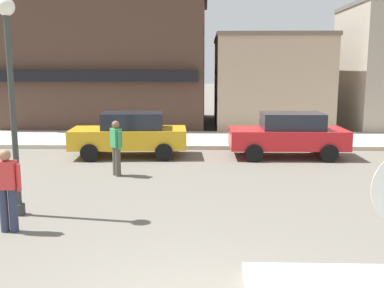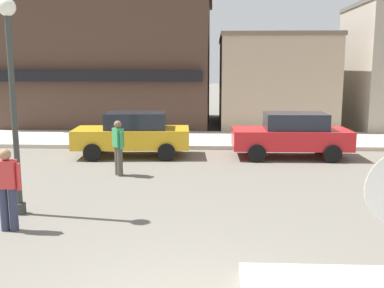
{
  "view_description": "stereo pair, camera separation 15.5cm",
  "coord_description": "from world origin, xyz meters",
  "px_view_note": "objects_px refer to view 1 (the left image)",
  "views": [
    {
      "loc": [
        0.06,
        -4.96,
        3.13
      ],
      "look_at": [
        -0.23,
        4.5,
        1.5
      ],
      "focal_mm": 42.0,
      "sensor_mm": 36.0,
      "label": 1
    },
    {
      "loc": [
        0.22,
        -4.96,
        3.13
      ],
      "look_at": [
        -0.23,
        4.5,
        1.5
      ],
      "focal_mm": 42.0,
      "sensor_mm": 36.0,
      "label": 2
    }
  ],
  "objects_px": {
    "lamp_post": "(10,75)",
    "pedestrian_crossing_far": "(7,188)",
    "parked_car_second": "(288,134)",
    "parked_car_nearest": "(130,134)",
    "pedestrian_crossing_near": "(116,146)"
  },
  "relations": [
    {
      "from": "parked_car_second",
      "to": "pedestrian_crossing_near",
      "type": "height_order",
      "value": "pedestrian_crossing_near"
    },
    {
      "from": "parked_car_nearest",
      "to": "pedestrian_crossing_far",
      "type": "xyz_separation_m",
      "value": [
        -1.1,
        -7.39,
        0.06
      ]
    },
    {
      "from": "parked_car_nearest",
      "to": "pedestrian_crossing_near",
      "type": "xyz_separation_m",
      "value": [
        0.08,
        -2.85,
        0.06
      ]
    },
    {
      "from": "pedestrian_crossing_near",
      "to": "pedestrian_crossing_far",
      "type": "xyz_separation_m",
      "value": [
        -1.18,
        -4.54,
        0.0
      ]
    },
    {
      "from": "lamp_post",
      "to": "pedestrian_crossing_near",
      "type": "distance_m",
      "value": 4.35
    },
    {
      "from": "parked_car_nearest",
      "to": "parked_car_second",
      "type": "relative_size",
      "value": 1.02
    },
    {
      "from": "pedestrian_crossing_near",
      "to": "pedestrian_crossing_far",
      "type": "distance_m",
      "value": 4.69
    },
    {
      "from": "lamp_post",
      "to": "pedestrian_crossing_far",
      "type": "distance_m",
      "value": 2.33
    },
    {
      "from": "lamp_post",
      "to": "parked_car_second",
      "type": "xyz_separation_m",
      "value": [
        6.87,
        6.44,
        -2.15
      ]
    },
    {
      "from": "parked_car_second",
      "to": "pedestrian_crossing_near",
      "type": "bearing_deg",
      "value": -152.11
    },
    {
      "from": "parked_car_nearest",
      "to": "pedestrian_crossing_far",
      "type": "relative_size",
      "value": 2.55
    },
    {
      "from": "parked_car_second",
      "to": "parked_car_nearest",
      "type": "bearing_deg",
      "value": -179.54
    },
    {
      "from": "lamp_post",
      "to": "pedestrian_crossing_near",
      "type": "xyz_separation_m",
      "value": [
        1.41,
        3.55,
        -2.09
      ]
    },
    {
      "from": "parked_car_nearest",
      "to": "pedestrian_crossing_far",
      "type": "height_order",
      "value": "pedestrian_crossing_far"
    },
    {
      "from": "pedestrian_crossing_near",
      "to": "parked_car_second",
      "type": "bearing_deg",
      "value": 27.89
    }
  ]
}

